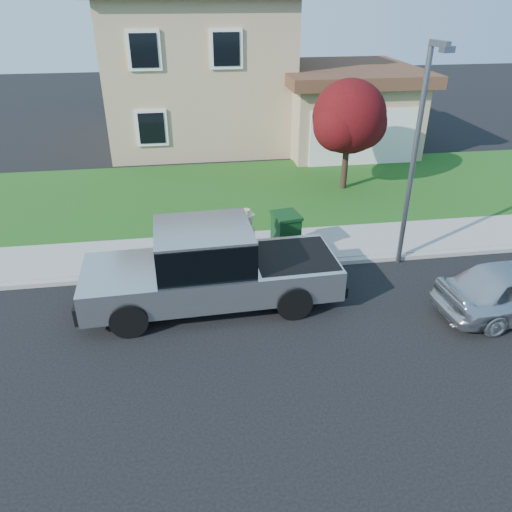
{
  "coord_description": "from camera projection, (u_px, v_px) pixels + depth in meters",
  "views": [
    {
      "loc": [
        -0.96,
        -8.72,
        6.8
      ],
      "look_at": [
        0.56,
        1.48,
        1.2
      ],
      "focal_mm": 35.0,
      "sensor_mm": 36.0,
      "label": 1
    }
  ],
  "objects": [
    {
      "name": "woman",
      "position": [
        246.0,
        243.0,
        13.07
      ],
      "size": [
        0.62,
        0.44,
        1.82
      ],
      "rotation": [
        0.0,
        0.0,
        3.18
      ],
      "color": "tan",
      "rests_on": "ground"
    },
    {
      "name": "street_lamp",
      "position": [
        417.0,
        148.0,
        12.34
      ],
      "size": [
        0.33,
        0.75,
        5.75
      ],
      "rotation": [
        0.0,
        0.0,
        0.17
      ],
      "color": "slate",
      "rests_on": "ground"
    },
    {
      "name": "ornamental_tree",
      "position": [
        350.0,
        120.0,
        17.62
      ],
      "size": [
        2.88,
        2.59,
        3.95
      ],
      "color": "black",
      "rests_on": "lawn"
    },
    {
      "name": "house",
      "position": [
        226.0,
        72.0,
        23.85
      ],
      "size": [
        14.0,
        11.3,
        6.85
      ],
      "color": "tan",
      "rests_on": "ground"
    },
    {
      "name": "pickup_truck",
      "position": [
        210.0,
        269.0,
        11.74
      ],
      "size": [
        6.19,
        2.4,
        2.01
      ],
      "rotation": [
        0.0,
        0.0,
        0.03
      ],
      "color": "black",
      "rests_on": "ground"
    },
    {
      "name": "sidewalk",
      "position": [
        258.0,
        248.0,
        14.52
      ],
      "size": [
        40.0,
        2.0,
        0.15
      ],
      "primitive_type": "cube",
      "color": "gray",
      "rests_on": "ground"
    },
    {
      "name": "curb",
      "position": [
        264.0,
        267.0,
        13.57
      ],
      "size": [
        40.0,
        0.2,
        0.12
      ],
      "primitive_type": "cube",
      "color": "gray",
      "rests_on": "ground"
    },
    {
      "name": "lawn",
      "position": [
        240.0,
        193.0,
        18.44
      ],
      "size": [
        40.0,
        7.0,
        0.1
      ],
      "primitive_type": "cube",
      "color": "#134213",
      "rests_on": "ground"
    },
    {
      "name": "ground",
      "position": [
        241.0,
        338.0,
        10.95
      ],
      "size": [
        80.0,
        80.0,
        0.0
      ],
      "primitive_type": "plane",
      "color": "black",
      "rests_on": "ground"
    },
    {
      "name": "trash_bin",
      "position": [
        286.0,
        233.0,
        13.93
      ],
      "size": [
        0.83,
        0.92,
        1.15
      ],
      "rotation": [
        0.0,
        0.0,
        0.18
      ],
      "color": "black",
      "rests_on": "sidewalk"
    }
  ]
}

